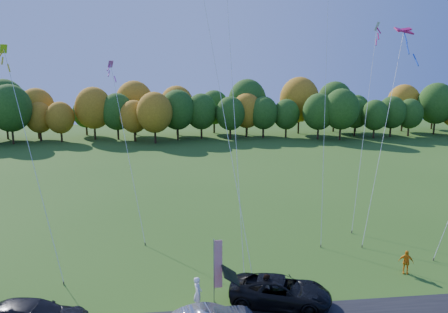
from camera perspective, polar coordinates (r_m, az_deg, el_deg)
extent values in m
plane|color=#274F15|center=(26.15, 1.60, -17.94)|extent=(160.00, 160.00, 0.00)
imported|color=black|center=(25.34, 7.37, -17.07)|extent=(6.10, 4.14, 1.55)
imported|color=white|center=(24.72, -3.45, -17.39)|extent=(0.45, 0.68, 1.85)
imported|color=gray|center=(25.22, 5.60, -16.89)|extent=(0.71, 0.89, 1.77)
imported|color=orange|center=(30.71, 22.67, -12.59)|extent=(0.98, 0.70, 1.55)
cylinder|color=#999999|center=(24.88, -1.32, -14.71)|extent=(0.06, 0.06, 3.73)
cube|color=red|center=(24.75, -0.78, -13.90)|extent=(0.47, 0.05, 2.80)
cube|color=navy|center=(24.35, -0.79, -11.66)|extent=(0.47, 0.04, 0.73)
cylinder|color=#4C3F33|center=(28.12, 3.75, -15.48)|extent=(0.08, 0.08, 0.20)
cylinder|color=#4C3F33|center=(33.22, 12.53, -11.34)|extent=(0.08, 0.08, 0.20)
cylinder|color=#4C3F33|center=(27.99, 2.67, -15.61)|extent=(0.08, 0.08, 0.20)
cylinder|color=#4C3F33|center=(33.94, 17.59, -11.11)|extent=(0.08, 0.08, 0.20)
cube|color=#CB165F|center=(39.83, 22.45, 14.92)|extent=(3.39, 1.17, 1.28)
cylinder|color=#4C3F33|center=(29.08, -20.20, -15.26)|extent=(0.08, 0.08, 0.20)
cube|color=#A7CE15|center=(32.68, -26.85, 12.45)|extent=(0.99, 0.99, 1.16)
cylinder|color=#4C3F33|center=(36.46, 16.35, -9.43)|extent=(0.08, 0.08, 0.20)
cube|color=silver|center=(41.51, 19.36, 15.75)|extent=(1.25, 1.25, 1.48)
cylinder|color=#4C3F33|center=(33.31, -10.25, -11.18)|extent=(0.08, 0.08, 0.20)
cube|color=#C74299|center=(38.82, -14.60, 11.61)|extent=(0.98, 0.98, 1.16)
cylinder|color=#4C3F33|center=(33.57, 25.69, -12.01)|extent=(0.08, 0.08, 0.20)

